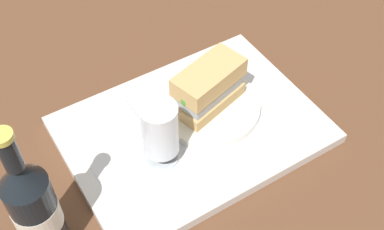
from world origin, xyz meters
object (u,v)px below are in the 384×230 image
Objects in this scene: beer_glass at (160,132)px; beer_bottle at (35,209)px; sandwich at (207,87)px; plate at (208,106)px.

beer_glass is 0.47× the size of beer_bottle.
beer_glass reaches higher than sandwich.
beer_bottle reaches higher than sandwich.
sandwich is 0.54× the size of beer_bottle.
plate is 0.05m from sandwich.
beer_glass is at bearing 23.10° from plate.
beer_glass is (0.13, 0.05, 0.06)m from plate.
beer_glass is at bearing -170.18° from beer_bottle.
beer_glass is (0.12, 0.05, 0.01)m from sandwich.
plate is at bearing -165.06° from beer_bottle.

